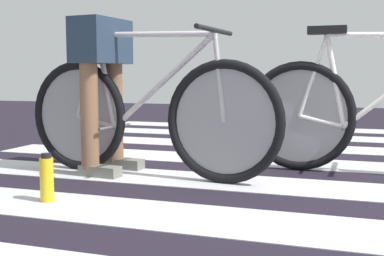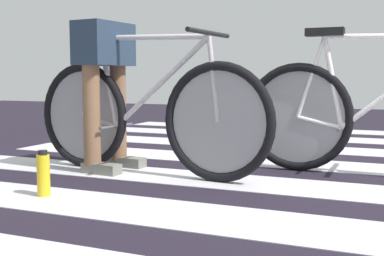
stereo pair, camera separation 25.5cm
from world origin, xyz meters
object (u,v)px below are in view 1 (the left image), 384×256
Objects in this scene: bicycle_2_of_2 at (382,114)px; water_bottle at (47,179)px; bicycle_1_of_2 at (146,114)px; cyclist_1_of_2 at (102,74)px.

bicycle_2_of_2 reaches higher than water_bottle.
bicycle_1_of_2 is at bearing -159.66° from bicycle_2_of_2.
bicycle_1_of_2 is 7.09× the size of water_bottle.
bicycle_1_of_2 is 1.77× the size of cyclist_1_of_2.
bicycle_2_of_2 is at bearing 37.44° from water_bottle.
bicycle_1_of_2 and bicycle_2_of_2 have the same top height.
bicycle_2_of_2 is (1.38, 0.49, 0.00)m from bicycle_1_of_2.
bicycle_2_of_2 is at bearing 21.09° from cyclist_1_of_2.
cyclist_1_of_2 reaches higher than bicycle_1_of_2.
cyclist_1_of_2 is (-0.31, 0.03, 0.25)m from bicycle_1_of_2.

